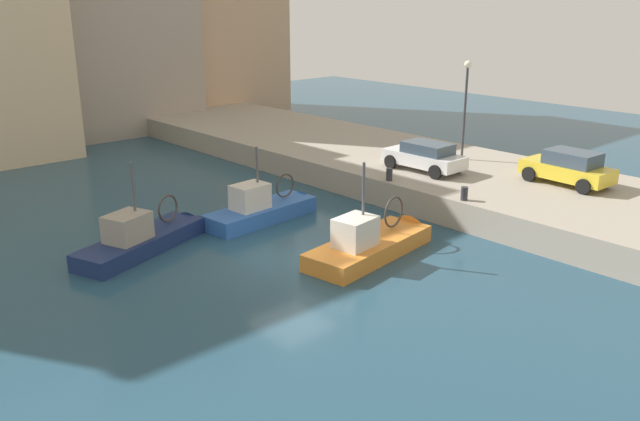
{
  "coord_description": "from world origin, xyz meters",
  "views": [
    {
      "loc": [
        -13.87,
        -16.74,
        8.99
      ],
      "look_at": [
        2.2,
        0.89,
        1.2
      ],
      "focal_mm": 37.08,
      "sensor_mm": 36.0,
      "label": 1
    }
  ],
  "objects": [
    {
      "name": "mooring_bollard_north",
      "position": [
        7.35,
        2.0,
        1.48
      ],
      "size": [
        0.28,
        0.28,
        0.55
      ],
      "primitive_type": "cylinder",
      "color": "#2D2D33",
      "rests_on": "quay_wall"
    },
    {
      "name": "mooring_bollard_mid",
      "position": [
        7.35,
        -2.0,
        1.48
      ],
      "size": [
        0.28,
        0.28,
        0.55
      ],
      "primitive_type": "cylinder",
      "color": "#2D2D33",
      "rests_on": "quay_wall"
    },
    {
      "name": "fishing_boat_navy",
      "position": [
        -3.12,
        4.59,
        0.16
      ],
      "size": [
        6.44,
        3.54,
        4.14
      ],
      "color": "navy",
      "rests_on": "ground"
    },
    {
      "name": "parked_car_yellow",
      "position": [
        12.56,
        -3.6,
        1.95
      ],
      "size": [
        2.02,
        3.89,
        1.49
      ],
      "color": "gold",
      "rests_on": "quay_wall"
    },
    {
      "name": "quay_streetlamp",
      "position": [
        13.0,
        2.24,
        4.45
      ],
      "size": [
        0.36,
        0.36,
        4.83
      ],
      "color": "#38383D",
      "rests_on": "quay_wall"
    },
    {
      "name": "fishing_boat_blue",
      "position": [
        2.27,
        4.32,
        0.16
      ],
      "size": [
        5.95,
        2.03,
        3.91
      ],
      "color": "#2D60B7",
      "rests_on": "ground"
    },
    {
      "name": "quay_wall",
      "position": [
        11.5,
        0.0,
        0.6
      ],
      "size": [
        9.0,
        56.0,
        1.2
      ],
      "primitive_type": "cube",
      "color": "#9E9384",
      "rests_on": "ground"
    },
    {
      "name": "water_surface",
      "position": [
        0.0,
        0.0,
        0.0
      ],
      "size": [
        80.0,
        80.0,
        0.0
      ],
      "primitive_type": "plane",
      "color": "navy",
      "rests_on": "ground"
    },
    {
      "name": "fishing_boat_orange",
      "position": [
        2.8,
        -1.44,
        0.14
      ],
      "size": [
        6.46,
        2.64,
        4.42
      ],
      "color": "orange",
      "rests_on": "ground"
    },
    {
      "name": "parked_car_white",
      "position": [
        9.84,
        2.05,
        1.9
      ],
      "size": [
        1.85,
        3.89,
        1.35
      ],
      "color": "silver",
      "rests_on": "quay_wall"
    }
  ]
}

